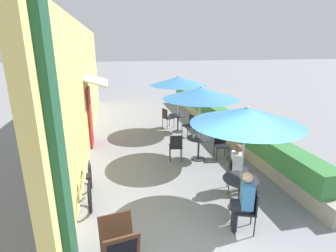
# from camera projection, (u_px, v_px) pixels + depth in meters

# --- Properties ---
(cafe_facade_wall) EXTENTS (0.98, 13.92, 4.20)m
(cafe_facade_wall) POSITION_uv_depth(u_px,v_px,m) (84.00, 86.00, 9.55)
(cafe_facade_wall) COLOR #E0CC6B
(cafe_facade_wall) RESTS_ON ground_plane
(planter_hedge) EXTENTS (0.60, 12.92, 1.01)m
(planter_hedge) POSITION_uv_depth(u_px,v_px,m) (218.00, 119.00, 11.10)
(planter_hedge) COLOR gray
(planter_hedge) RESTS_ON ground_plane
(patio_table_near) EXTENTS (0.77, 0.77, 0.73)m
(patio_table_near) POSITION_uv_depth(u_px,v_px,m) (240.00, 187.00, 5.74)
(patio_table_near) COLOR #28282D
(patio_table_near) RESTS_ON ground_plane
(patio_umbrella_near) EXTENTS (2.28, 2.28, 2.36)m
(patio_umbrella_near) POSITION_uv_depth(u_px,v_px,m) (247.00, 116.00, 5.26)
(patio_umbrella_near) COLOR #B7B7BC
(patio_umbrella_near) RESTS_ON ground_plane
(cafe_chair_near_left) EXTENTS (0.51, 0.51, 0.87)m
(cafe_chair_near_left) POSITION_uv_depth(u_px,v_px,m) (249.00, 207.00, 5.04)
(cafe_chair_near_left) COLOR black
(cafe_chair_near_left) RESTS_ON ground_plane
(seated_patron_near_left) EXTENTS (0.48, 0.44, 1.25)m
(seated_patron_near_left) POSITION_uv_depth(u_px,v_px,m) (244.00, 199.00, 5.01)
(seated_patron_near_left) COLOR #23232D
(seated_patron_near_left) RESTS_ON ground_plane
(cafe_chair_near_right) EXTENTS (0.51, 0.51, 0.87)m
(cafe_chair_near_right) POSITION_uv_depth(u_px,v_px,m) (233.00, 172.00, 6.44)
(cafe_chair_near_right) COLOR black
(cafe_chair_near_right) RESTS_ON ground_plane
(seated_patron_near_right) EXTENTS (0.48, 0.44, 1.25)m
(seated_patron_near_right) POSITION_uv_depth(u_px,v_px,m) (238.00, 166.00, 6.38)
(seated_patron_near_right) COLOR #23232D
(seated_patron_near_right) RESTS_ON ground_plane
(coffee_cup_near) EXTENTS (0.07, 0.07, 0.09)m
(coffee_cup_near) POSITION_uv_depth(u_px,v_px,m) (244.00, 179.00, 5.58)
(coffee_cup_near) COLOR white
(coffee_cup_near) RESTS_ON patio_table_near
(patio_table_mid) EXTENTS (0.77, 0.77, 0.73)m
(patio_table_mid) POSITION_uv_depth(u_px,v_px,m) (199.00, 144.00, 8.27)
(patio_table_mid) COLOR #28282D
(patio_table_mid) RESTS_ON ground_plane
(patio_umbrella_mid) EXTENTS (2.28, 2.28, 2.36)m
(patio_umbrella_mid) POSITION_uv_depth(u_px,v_px,m) (201.00, 93.00, 7.79)
(patio_umbrella_mid) COLOR #B7B7BC
(patio_umbrella_mid) RESTS_ON ground_plane
(cafe_chair_mid_left) EXTENTS (0.46, 0.46, 0.87)m
(cafe_chair_mid_left) POSITION_uv_depth(u_px,v_px,m) (176.00, 145.00, 8.16)
(cafe_chair_mid_left) COLOR black
(cafe_chair_mid_left) RESTS_ON ground_plane
(cafe_chair_mid_right) EXTENTS (0.46, 0.46, 0.87)m
(cafe_chair_mid_right) POSITION_uv_depth(u_px,v_px,m) (221.00, 143.00, 8.38)
(cafe_chair_mid_right) COLOR black
(cafe_chair_mid_right) RESTS_ON ground_plane
(coffee_cup_mid) EXTENTS (0.07, 0.07, 0.09)m
(coffee_cup_mid) POSITION_uv_depth(u_px,v_px,m) (194.00, 136.00, 8.20)
(coffee_cup_mid) COLOR white
(coffee_cup_mid) RESTS_ON patio_table_mid
(patio_table_far) EXTENTS (0.77, 0.77, 0.73)m
(patio_table_far) POSITION_uv_depth(u_px,v_px,m) (178.00, 120.00, 10.94)
(patio_table_far) COLOR #28282D
(patio_table_far) RESTS_ON ground_plane
(patio_umbrella_far) EXTENTS (2.28, 2.28, 2.36)m
(patio_umbrella_far) POSITION_uv_depth(u_px,v_px,m) (178.00, 81.00, 10.46)
(patio_umbrella_far) COLOR #B7B7BC
(patio_umbrella_far) RESTS_ON ground_plane
(cafe_chair_far_left) EXTENTS (0.52, 0.52, 0.87)m
(cafe_chair_far_left) POSITION_uv_depth(u_px,v_px,m) (167.00, 117.00, 11.48)
(cafe_chair_far_left) COLOR black
(cafe_chair_far_left) RESTS_ON ground_plane
(cafe_chair_far_right) EXTENTS (0.52, 0.52, 0.87)m
(cafe_chair_far_right) POSITION_uv_depth(u_px,v_px,m) (190.00, 124.00, 10.40)
(cafe_chair_far_right) COLOR black
(cafe_chair_far_right) RESTS_ON ground_plane
(coffee_cup_far) EXTENTS (0.07, 0.07, 0.09)m
(coffee_cup_far) POSITION_uv_depth(u_px,v_px,m) (180.00, 113.00, 11.00)
(coffee_cup_far) COLOR teal
(coffee_cup_far) RESTS_ON patio_table_far
(bicycle_leaning) EXTENTS (0.17, 1.71, 0.76)m
(bicycle_leaning) POSITION_uv_depth(u_px,v_px,m) (90.00, 186.00, 6.15)
(bicycle_leaning) COLOR black
(bicycle_leaning) RESTS_ON ground_plane
(menu_board) EXTENTS (0.65, 0.71, 0.88)m
(menu_board) POSITION_uv_depth(u_px,v_px,m) (119.00, 248.00, 4.13)
(menu_board) COLOR #422819
(menu_board) RESTS_ON ground_plane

